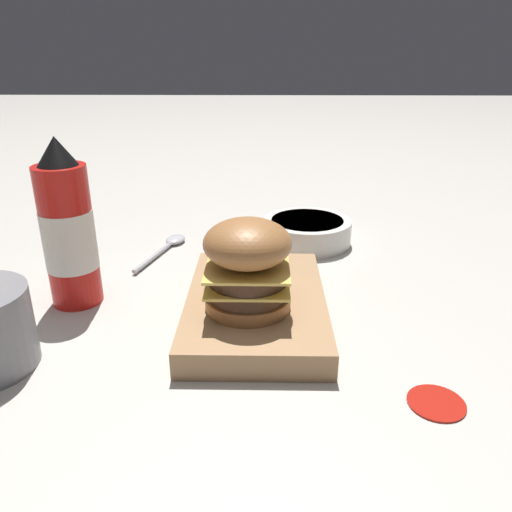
% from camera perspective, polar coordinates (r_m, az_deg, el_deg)
% --- Properties ---
extents(ground_plane, '(6.00, 6.00, 0.00)m').
position_cam_1_polar(ground_plane, '(0.64, 5.80, -5.95)').
color(ground_plane, '#B7B2A8').
extents(serving_board, '(0.26, 0.16, 0.03)m').
position_cam_1_polar(serving_board, '(0.61, 0.00, -5.71)').
color(serving_board, '#A37A51').
rests_on(serving_board, ground_plane).
extents(burger, '(0.10, 0.10, 0.10)m').
position_cam_1_polar(burger, '(0.55, -0.97, -0.96)').
color(burger, '#9E6638').
rests_on(burger, serving_board).
extents(ketchup_bottle, '(0.06, 0.06, 0.21)m').
position_cam_1_polar(ketchup_bottle, '(0.66, -20.66, 2.60)').
color(ketchup_bottle, red).
rests_on(ketchup_bottle, ground_plane).
extents(side_bowl, '(0.15, 0.15, 0.04)m').
position_cam_1_polar(side_bowl, '(0.84, 5.85, 2.94)').
color(side_bowl, silver).
rests_on(side_bowl, ground_plane).
extents(spoon, '(0.16, 0.06, 0.01)m').
position_cam_1_polar(spoon, '(0.83, -9.84, 1.35)').
color(spoon, '#B2B2B7').
rests_on(spoon, ground_plane).
extents(ketchup_puddle, '(0.05, 0.05, 0.00)m').
position_cam_1_polar(ketchup_puddle, '(0.51, 19.92, -15.43)').
color(ketchup_puddle, '#B21E14').
rests_on(ketchup_puddle, ground_plane).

